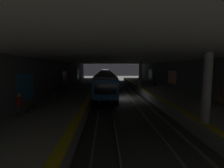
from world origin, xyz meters
TOP-DOWN VIEW (x-y plane):
  - ground_plane at (0.00, 0.00)m, footprint 120.00×120.00m
  - track_left at (0.00, -2.20)m, footprint 60.00×1.53m
  - track_right at (0.00, 2.20)m, footprint 60.00×1.53m
  - platform_left at (0.00, -6.55)m, footprint 60.00×5.30m
  - platform_right at (0.00, 6.55)m, footprint 60.00×5.30m
  - wall_left at (0.03, -9.45)m, footprint 60.00×0.56m
  - wall_right at (0.02, 9.45)m, footprint 60.00×0.56m
  - ceiling_slab at (0.00, 0.00)m, footprint 60.00×19.40m
  - pillar_near at (-13.95, -4.35)m, footprint 0.56×0.56m
  - pillar_far at (6.31, -4.35)m, footprint 0.56×0.56m
  - metro_train at (19.64, 2.20)m, footprint 54.56×2.83m
  - bench_left_near at (-9.83, -8.53)m, footprint 1.70×0.47m
  - bench_left_mid at (15.16, -8.53)m, footprint 1.70×0.47m
  - bench_right_near at (-10.55, 8.53)m, footprint 1.70×0.47m
  - bench_right_mid at (-6.52, 8.53)m, footprint 1.70×0.47m
  - bench_right_far at (1.00, 8.53)m, footprint 1.70×0.47m
  - person_waiting_near at (-3.14, 8.00)m, footprint 0.60×0.22m
  - person_walking_mid at (11.95, 7.73)m, footprint 0.60×0.24m
  - person_standing_far at (-12.18, 8.48)m, footprint 0.60×0.24m
  - suitcase_rolling at (5.91, -7.13)m, footprint 0.33×0.27m
  - backpack_on_floor at (-6.46, 7.68)m, footprint 0.30×0.20m
  - trash_bin at (-6.40, 7.80)m, footprint 0.44×0.44m

SIDE VIEW (x-z plane):
  - ground_plane at x=0.00m, z-range 0.00..0.00m
  - track_left at x=0.00m, z-range 0.00..0.16m
  - track_right at x=0.00m, z-range 0.00..0.16m
  - platform_left at x=0.00m, z-range 0.00..1.05m
  - platform_right at x=0.00m, z-range 0.00..1.05m
  - backpack_on_floor at x=-6.46m, z-range 1.05..1.45m
  - suitcase_rolling at x=5.91m, z-range 0.90..1.89m
  - trash_bin at x=-6.40m, z-range 1.05..1.90m
  - bench_left_near at x=-9.83m, z-range 1.14..2.00m
  - bench_left_mid at x=15.16m, z-range 1.14..2.00m
  - bench_right_near at x=-10.55m, z-range 1.14..2.00m
  - bench_right_mid at x=-6.52m, z-range 1.14..2.00m
  - bench_right_far at x=1.00m, z-range 1.14..2.00m
  - person_waiting_near at x=-3.14m, z-range 1.11..2.71m
  - person_standing_far at x=-12.18m, z-range 1.13..2.85m
  - person_walking_mid at x=11.95m, z-range 1.13..2.86m
  - metro_train at x=19.64m, z-range 0.28..3.77m
  - wall_right at x=0.02m, z-range 0.00..5.60m
  - wall_left at x=0.03m, z-range 0.00..5.60m
  - pillar_near at x=-13.95m, z-range 1.05..5.60m
  - pillar_far at x=6.31m, z-range 1.05..5.60m
  - ceiling_slab at x=0.00m, z-range 5.60..6.00m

